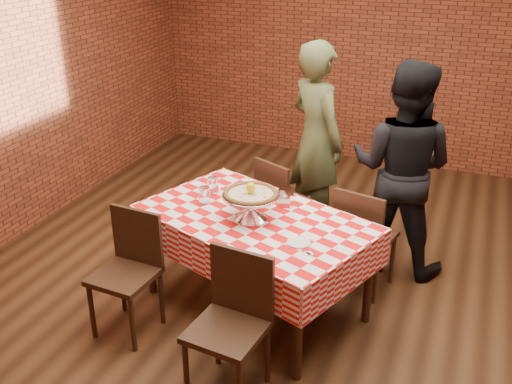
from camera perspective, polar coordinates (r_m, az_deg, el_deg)
ground at (r=4.76m, az=4.79°, el=-9.39°), size 6.00×6.00×0.00m
back_wall at (r=6.99m, az=12.69°, el=14.13°), size 5.50×0.00×5.50m
table at (r=4.36m, az=-0.08°, el=-6.90°), size 1.85×1.48×0.75m
tablecloth at (r=4.24m, az=-0.09°, el=-4.08°), size 1.90×1.52×0.28m
pizza_stand at (r=4.11m, az=-0.51°, el=-1.44°), size 0.58×0.58×0.18m
pizza at (r=4.07m, az=-0.51°, el=-0.22°), size 0.54×0.54×0.03m
lemon at (r=4.05m, az=-0.52°, el=0.39°), size 0.09×0.09×0.08m
water_glass_left at (r=4.36m, az=-5.04°, el=-0.33°), size 0.11×0.11×0.13m
water_glass_right at (r=4.53m, az=-4.19°, el=0.66°), size 0.11×0.11×0.13m
side_plate at (r=3.85m, az=4.17°, el=-4.91°), size 0.20×0.20×0.01m
sweetener_packet_a at (r=3.74m, az=4.93°, el=-5.99°), size 0.06×0.05×0.00m
sweetener_packet_b at (r=3.74m, az=5.22°, el=-5.95°), size 0.06×0.06×0.00m
condiment_caddy at (r=4.31m, az=2.90°, el=-0.54°), size 0.10×0.08×0.14m
chair_near_left at (r=4.18m, az=-12.65°, el=-8.05°), size 0.43×0.43×0.88m
chair_near_right at (r=3.59m, az=-2.85°, el=-13.29°), size 0.47×0.47×0.90m
chair_far_left at (r=5.11m, az=2.86°, el=-1.22°), size 0.52×0.52×0.87m
chair_far_right at (r=4.64m, az=10.60°, el=-4.36°), size 0.48×0.48×0.88m
diner_olive at (r=5.31m, az=5.86°, el=5.04°), size 0.77×0.73×1.78m
diner_black at (r=4.84m, az=13.92°, el=2.22°), size 0.93×0.77×1.74m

